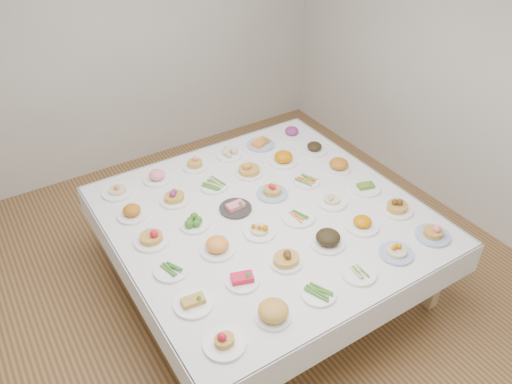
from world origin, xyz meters
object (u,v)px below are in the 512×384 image
display_table (266,220)px  dish_18 (151,234)px  dish_0 (224,339)px  dish_35 (292,131)px

display_table → dish_18: dish_18 is taller
dish_0 → dish_18: bearing=90.3°
dish_0 → dish_35: size_ratio=1.07×
display_table → dish_35: (0.93, 0.93, 0.12)m
dish_0 → dish_35: 2.63m
dish_35 → display_table: bearing=-135.1°
display_table → dish_0: bearing=-134.5°
display_table → dish_18: size_ratio=9.02×
display_table → dish_18: (-0.93, 0.18, 0.14)m
dish_0 → dish_18: 1.12m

